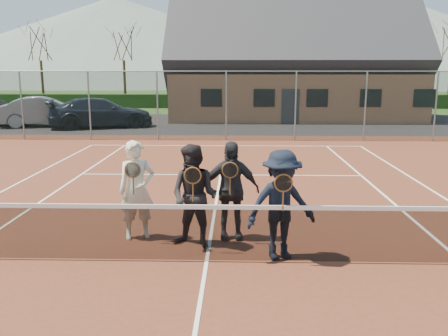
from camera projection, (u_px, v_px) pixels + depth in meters
The scene contains 20 objects.
ground at pixel (229, 124), 27.23m from camera, with size 220.00×220.00×0.00m, color #2C4D1B.
court_surface at pixel (207, 262), 7.66m from camera, with size 30.00×30.00×0.02m, color #562819.
tarmac_carpark at pixel (160, 124), 27.34m from camera, with size 40.00×12.00×0.01m, color black.
hedge_row at pixel (231, 101), 38.87m from camera, with size 40.00×1.20×1.10m, color black.
hill_west at pixel (117, 41), 99.51m from camera, with size 110.00×110.00×18.00m, color slate.
hill_centre at pixel (332, 31), 97.87m from camera, with size 120.00×120.00×22.00m, color slate.
car_b at pixel (45, 111), 26.12m from camera, with size 1.71×4.90×1.61m, color #97999F.
car_c at pixel (101, 113), 25.48m from camera, with size 2.23×5.48×1.59m, color #171F2F.
court_markings at pixel (207, 261), 7.65m from camera, with size 11.03×23.83×0.01m.
tennis_net at pixel (206, 231), 7.55m from camera, with size 11.68×0.08×1.10m.
perimeter_fence at pixel (226, 106), 20.56m from camera, with size 30.07×0.07×3.02m.
clubhouse at pixel (293, 55), 30.23m from camera, with size 15.60×8.20×7.70m.
tree_a at pixel (39, 36), 39.22m from camera, with size 3.20×3.20×7.77m.
tree_b at pixel (123, 36), 39.03m from camera, with size 3.20×3.20×7.77m.
tree_c at pixel (256, 36), 38.73m from camera, with size 3.20×3.20×7.77m.
tree_d at pixel (379, 36), 38.45m from camera, with size 3.20×3.20×7.77m.
player_a at pixel (137, 190), 8.56m from camera, with size 0.77×0.64×1.80m.
player_b at pixel (194, 197), 8.12m from camera, with size 1.06×0.95×1.80m.
player_c at pixel (230, 190), 8.55m from camera, with size 1.09×0.55×1.80m.
player_d at pixel (281, 205), 7.61m from camera, with size 1.31×1.00×1.80m.
Camera 1 is at (0.48, -7.18, 3.05)m, focal length 38.00 mm.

